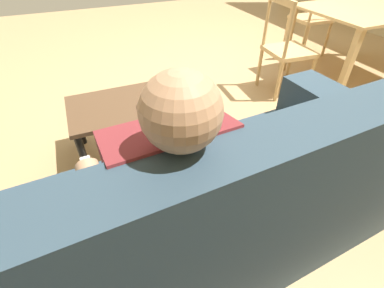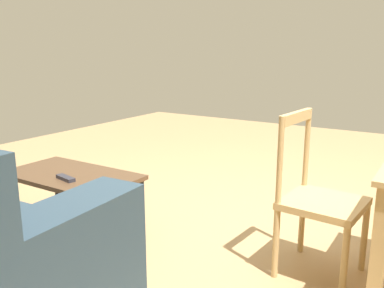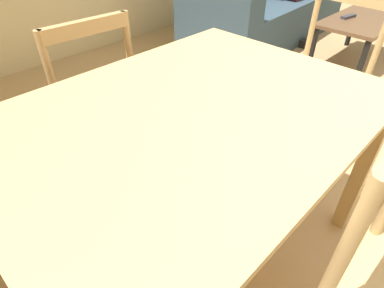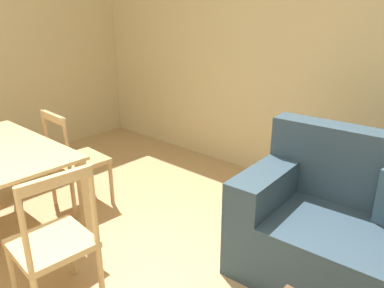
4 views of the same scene
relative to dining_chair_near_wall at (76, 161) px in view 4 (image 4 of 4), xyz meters
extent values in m
cube|color=#D1BC8C|center=(1.45, 1.80, 0.92)|extent=(6.34, 0.12, 2.74)
cube|color=#2D4251|center=(1.64, 0.54, 0.12)|extent=(0.29, 0.85, 0.24)
cube|color=tan|center=(-0.62, -0.32, -0.09)|extent=(0.06, 0.06, 0.73)
cube|color=tan|center=(0.62, -0.32, -0.09)|extent=(0.06, 0.06, 0.73)
cube|color=tan|center=(0.00, 0.03, -0.01)|extent=(0.44, 0.44, 0.04)
cylinder|color=tan|center=(0.20, 0.21, -0.23)|extent=(0.04, 0.04, 0.44)
cylinder|color=tan|center=(-0.18, 0.23, -0.23)|extent=(0.04, 0.04, 0.44)
cylinder|color=tan|center=(0.18, -0.17, -0.23)|extent=(0.04, 0.04, 0.44)
cylinder|color=tan|center=(-0.20, -0.15, -0.23)|extent=(0.04, 0.04, 0.44)
cylinder|color=tan|center=(0.18, -0.17, 0.23)|extent=(0.03, 0.03, 0.47)
cylinder|color=tan|center=(-0.20, -0.15, 0.23)|extent=(0.03, 0.03, 0.47)
cube|color=tan|center=(-0.01, -0.16, 0.43)|extent=(0.38, 0.05, 0.06)
cube|color=tan|center=(0.97, -0.76, -0.02)|extent=(0.45, 0.45, 0.04)
cylinder|color=tan|center=(0.79, -0.56, -0.23)|extent=(0.04, 0.04, 0.43)
cylinder|color=tan|center=(0.76, -0.93, -0.23)|extent=(0.04, 0.04, 0.43)
cylinder|color=tan|center=(1.17, -0.59, -0.23)|extent=(0.04, 0.04, 0.43)
cylinder|color=tan|center=(1.17, -0.59, 0.23)|extent=(0.03, 0.03, 0.50)
cylinder|color=tan|center=(1.14, -0.96, 0.23)|extent=(0.03, 0.03, 0.50)
cube|color=tan|center=(1.16, -0.77, 0.46)|extent=(0.07, 0.38, 0.06)
camera|label=1|loc=(2.94, 1.38, 0.99)|focal=25.70mm
camera|label=2|loc=(0.44, 1.45, 0.82)|focal=38.08mm
camera|label=3|loc=(-0.64, -1.39, 0.85)|focal=29.76mm
camera|label=4|loc=(2.78, -1.56, 1.26)|focal=34.27mm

